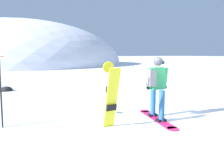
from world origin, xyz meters
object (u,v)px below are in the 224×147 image
object	(u,v)px
piste_marker_near	(0,81)
spare_snowboard	(111,95)
snowboarder_main	(156,86)
rock_dark	(6,91)

from	to	relation	value
piste_marker_near	spare_snowboard	bearing A→B (deg)	-27.06
snowboarder_main	piste_marker_near	size ratio (longest dim) A/B	0.92
snowboarder_main	rock_dark	world-z (taller)	snowboarder_main
rock_dark	spare_snowboard	bearing A→B (deg)	-69.69
spare_snowboard	piste_marker_near	xyz separation A→B (m)	(-2.36, 1.21, 0.31)
snowboarder_main	rock_dark	distance (m)	7.73
piste_marker_near	rock_dark	bearing A→B (deg)	91.25
snowboarder_main	piste_marker_near	distance (m)	3.92
spare_snowboard	rock_dark	world-z (taller)	spare_snowboard
snowboarder_main	rock_dark	size ratio (longest dim) A/B	2.90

